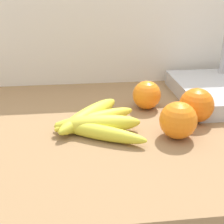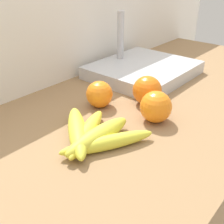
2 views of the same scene
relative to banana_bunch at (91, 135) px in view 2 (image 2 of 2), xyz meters
name	(u,v)px [view 2 (image 2 of 2)]	position (x,y,z in m)	size (l,w,h in m)	color
wall_back	(28,171)	(0.03, 0.35, -0.32)	(2.33, 0.06, 1.30)	silver
banana_bunch	(91,135)	(0.00, 0.00, 0.00)	(0.20, 0.24, 0.04)	gold
orange_back_right	(146,90)	(0.24, 0.02, 0.02)	(0.08, 0.08, 0.08)	orange
orange_center	(99,94)	(0.14, 0.11, 0.02)	(0.07, 0.07, 0.07)	orange
orange_right	(156,107)	(0.17, -0.05, 0.02)	(0.08, 0.08, 0.08)	orange
sink_basin	(143,69)	(0.41, 0.15, 0.00)	(0.34, 0.30, 0.21)	#B7BABF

